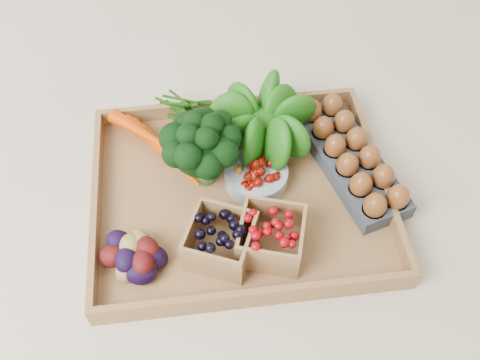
{
  "coord_description": "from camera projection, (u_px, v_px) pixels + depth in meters",
  "views": [
    {
      "loc": [
        -0.07,
        -0.59,
        0.85
      ],
      "look_at": [
        0.0,
        0.0,
        0.06
      ],
      "focal_mm": 40.0,
      "sensor_mm": 36.0,
      "label": 1
    }
  ],
  "objects": [
    {
      "name": "punnet_raspberry",
      "position": [
        271.0,
        237.0,
        0.92
      ],
      "size": [
        0.14,
        0.14,
        0.07
      ],
      "primitive_type": "cube",
      "rotation": [
        0.0,
        0.0,
        -0.3
      ],
      "color": "#730509",
      "rests_on": "tray"
    },
    {
      "name": "ground",
      "position": [
        240.0,
        199.0,
        1.03
      ],
      "size": [
        4.0,
        4.0,
        0.0
      ],
      "primitive_type": "plane",
      "color": "beige",
      "rests_on": "ground"
    },
    {
      "name": "egg_carton",
      "position": [
        349.0,
        162.0,
        1.05
      ],
      "size": [
        0.18,
        0.32,
        0.03
      ],
      "primitive_type": "cube",
      "rotation": [
        0.0,
        0.0,
        0.26
      ],
      "color": "#333A41",
      "rests_on": "tray"
    },
    {
      "name": "tray",
      "position": [
        240.0,
        196.0,
        1.03
      ],
      "size": [
        0.55,
        0.45,
        0.01
      ],
      "primitive_type": "cube",
      "color": "olive",
      "rests_on": "ground"
    },
    {
      "name": "broccoli",
      "position": [
        203.0,
        159.0,
        1.0
      ],
      "size": [
        0.15,
        0.15,
        0.12
      ],
      "primitive_type": null,
      "color": "black",
      "rests_on": "tray"
    },
    {
      "name": "punnet_blackberry",
      "position": [
        220.0,
        241.0,
        0.92
      ],
      "size": [
        0.14,
        0.14,
        0.07
      ],
      "primitive_type": "cube",
      "rotation": [
        0.0,
        0.0,
        -0.41
      ],
      "color": "black",
      "rests_on": "tray"
    },
    {
      "name": "carrots",
      "position": [
        157.0,
        144.0,
        1.07
      ],
      "size": [
        0.2,
        0.14,
        0.05
      ],
      "primitive_type": null,
      "color": "#CD3B00",
      "rests_on": "tray"
    },
    {
      "name": "potatoes",
      "position": [
        136.0,
        253.0,
        0.9
      ],
      "size": [
        0.13,
        0.13,
        0.07
      ],
      "primitive_type": null,
      "color": "#3D090A",
      "rests_on": "tray"
    },
    {
      "name": "cherry_bowl",
      "position": [
        256.0,
        176.0,
        1.03
      ],
      "size": [
        0.12,
        0.12,
        0.03
      ],
      "primitive_type": "cylinder",
      "color": "#8C9EA5",
      "rests_on": "tray"
    },
    {
      "name": "lettuce",
      "position": [
        264.0,
        119.0,
        1.05
      ],
      "size": [
        0.14,
        0.14,
        0.14
      ],
      "primitive_type": "sphere",
      "color": "#104F0C",
      "rests_on": "tray"
    }
  ]
}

